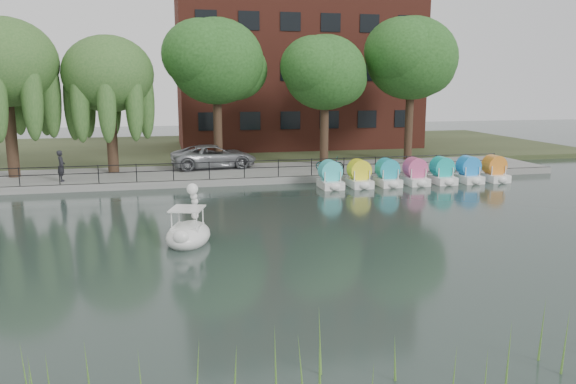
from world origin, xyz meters
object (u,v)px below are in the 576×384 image
object	(u,v)px
pedestrian	(61,164)
bicycle	(330,163)
minivan	(214,155)
swan_boat	(189,230)

from	to	relation	value
pedestrian	bicycle	bearing A→B (deg)	-98.70
minivan	bicycle	bearing A→B (deg)	-118.66
swan_boat	pedestrian	bearing A→B (deg)	133.72
minivan	pedestrian	xyz separation A→B (m)	(-8.70, -3.09, 0.13)
bicycle	swan_boat	xyz separation A→B (m)	(-9.25, -12.76, -0.45)
minivan	swan_boat	world-z (taller)	minivan
minivan	bicycle	size ratio (longest dim) A/B	3.59
bicycle	pedestrian	world-z (taller)	pedestrian
bicycle	swan_boat	bearing A→B (deg)	166.20
bicycle	swan_boat	world-z (taller)	swan_boat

